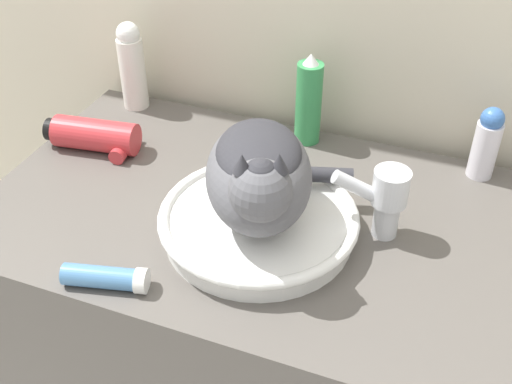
{
  "coord_description": "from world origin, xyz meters",
  "views": [
    {
      "loc": [
        0.31,
        -0.54,
        1.58
      ],
      "look_at": [
        0.01,
        0.23,
        0.96
      ],
      "focal_mm": 45.0,
      "sensor_mm": 36.0,
      "label": 1
    }
  ],
  "objects_px": {
    "cat": "(260,173)",
    "lotion_bottle_white": "(132,66)",
    "faucet": "(385,197)",
    "cream_tube": "(107,278)",
    "hair_dryer": "(97,136)",
    "spray_bottle_trigger": "(307,101)",
    "deodorant_stick": "(486,143)"
  },
  "relations": [
    {
      "from": "faucet",
      "to": "lotion_bottle_white",
      "type": "bearing_deg",
      "value": -43.45
    },
    {
      "from": "cat",
      "to": "faucet",
      "type": "bearing_deg",
      "value": 92.3
    },
    {
      "from": "cream_tube",
      "to": "lotion_bottle_white",
      "type": "bearing_deg",
      "value": 115.09
    },
    {
      "from": "cream_tube",
      "to": "hair_dryer",
      "type": "relative_size",
      "value": 0.71
    },
    {
      "from": "faucet",
      "to": "cream_tube",
      "type": "relative_size",
      "value": 0.95
    },
    {
      "from": "deodorant_stick",
      "to": "cream_tube",
      "type": "xyz_separation_m",
      "value": [
        -0.51,
        -0.52,
        -0.06
      ]
    },
    {
      "from": "deodorant_stick",
      "to": "hair_dryer",
      "type": "xyz_separation_m",
      "value": [
        -0.74,
        -0.19,
        -0.04
      ]
    },
    {
      "from": "cat",
      "to": "deodorant_stick",
      "type": "relative_size",
      "value": 2.04
    },
    {
      "from": "lotion_bottle_white",
      "to": "deodorant_stick",
      "type": "xyz_separation_m",
      "value": [
        0.76,
        -0.0,
        -0.03
      ]
    },
    {
      "from": "faucet",
      "to": "deodorant_stick",
      "type": "height_order",
      "value": "deodorant_stick"
    },
    {
      "from": "cat",
      "to": "hair_dryer",
      "type": "height_order",
      "value": "cat"
    },
    {
      "from": "cat",
      "to": "lotion_bottle_white",
      "type": "distance_m",
      "value": 0.54
    },
    {
      "from": "faucet",
      "to": "cream_tube",
      "type": "distance_m",
      "value": 0.47
    },
    {
      "from": "spray_bottle_trigger",
      "to": "cat",
      "type": "bearing_deg",
      "value": -86.1
    },
    {
      "from": "cat",
      "to": "cream_tube",
      "type": "xyz_separation_m",
      "value": [
        -0.18,
        -0.19,
        -0.12
      ]
    },
    {
      "from": "lotion_bottle_white",
      "to": "cream_tube",
      "type": "relative_size",
      "value": 1.42
    },
    {
      "from": "spray_bottle_trigger",
      "to": "deodorant_stick",
      "type": "distance_m",
      "value": 0.35
    },
    {
      "from": "cat",
      "to": "hair_dryer",
      "type": "xyz_separation_m",
      "value": [
        -0.41,
        0.14,
        -0.11
      ]
    },
    {
      "from": "spray_bottle_trigger",
      "to": "lotion_bottle_white",
      "type": "height_order",
      "value": "lotion_bottle_white"
    },
    {
      "from": "cat",
      "to": "spray_bottle_trigger",
      "type": "distance_m",
      "value": 0.33
    },
    {
      "from": "faucet",
      "to": "cream_tube",
      "type": "height_order",
      "value": "faucet"
    },
    {
      "from": "hair_dryer",
      "to": "lotion_bottle_white",
      "type": "bearing_deg",
      "value": -92.65
    },
    {
      "from": "deodorant_stick",
      "to": "hair_dryer",
      "type": "relative_size",
      "value": 0.74
    },
    {
      "from": "faucet",
      "to": "hair_dryer",
      "type": "bearing_deg",
      "value": -27.19
    },
    {
      "from": "cat",
      "to": "deodorant_stick",
      "type": "xyz_separation_m",
      "value": [
        0.33,
        0.33,
        -0.06
      ]
    },
    {
      "from": "cat",
      "to": "spray_bottle_trigger",
      "type": "xyz_separation_m",
      "value": [
        -0.02,
        0.33,
        -0.05
      ]
    },
    {
      "from": "cat",
      "to": "deodorant_stick",
      "type": "height_order",
      "value": "cat"
    },
    {
      "from": "cat",
      "to": "lotion_bottle_white",
      "type": "xyz_separation_m",
      "value": [
        -0.43,
        0.33,
        -0.04
      ]
    },
    {
      "from": "hair_dryer",
      "to": "cream_tube",
      "type": "bearing_deg",
      "value": 116.22
    },
    {
      "from": "lotion_bottle_white",
      "to": "hair_dryer",
      "type": "bearing_deg",
      "value": -84.68
    },
    {
      "from": "cream_tube",
      "to": "hair_dryer",
      "type": "bearing_deg",
      "value": 124.18
    },
    {
      "from": "lotion_bottle_white",
      "to": "cream_tube",
      "type": "distance_m",
      "value": 0.58
    }
  ]
}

